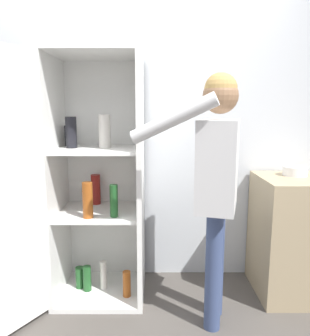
# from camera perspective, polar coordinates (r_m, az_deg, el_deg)

# --- Properties ---
(wall_back) EXTENTS (7.00, 0.06, 2.55)m
(wall_back) POSITION_cam_1_polar(r_m,az_deg,el_deg) (2.77, -2.90, 6.68)
(wall_back) COLOR silver
(wall_back) RESTS_ON ground_plane
(refrigerator) EXTENTS (1.06, 1.16, 1.85)m
(refrigerator) POSITION_cam_1_polar(r_m,az_deg,el_deg) (2.45, -12.84, -2.43)
(refrigerator) COLOR white
(refrigerator) RESTS_ON ground_plane
(person) EXTENTS (0.73, 0.54, 1.66)m
(person) POSITION_cam_1_polar(r_m,az_deg,el_deg) (2.13, 10.93, -0.25)
(person) COLOR #384770
(person) RESTS_ON ground_plane
(counter) EXTENTS (0.57, 0.58, 0.93)m
(counter) POSITION_cam_1_polar(r_m,az_deg,el_deg) (2.83, 23.33, -10.87)
(counter) COLOR tan
(counter) RESTS_ON ground_plane
(bowl) EXTENTS (0.18, 0.18, 0.07)m
(bowl) POSITION_cam_1_polar(r_m,az_deg,el_deg) (2.77, 23.47, -0.50)
(bowl) COLOR white
(bowl) RESTS_ON counter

